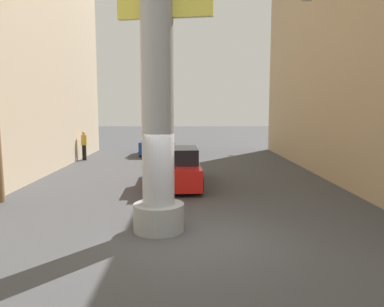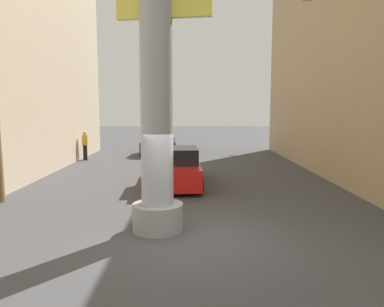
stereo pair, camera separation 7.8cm
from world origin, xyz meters
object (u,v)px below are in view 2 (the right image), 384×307
object	(u,v)px
street_lamp	(342,71)
car_lead	(175,168)
neon_sign_pole	(156,47)
car_far	(159,143)
palm_tree_far_right	(287,97)
pedestrian_far_left	(85,143)

from	to	relation	value
street_lamp	car_lead	world-z (taller)	street_lamp
neon_sign_pole	car_far	distance (m)	16.56
car_lead	car_far	world-z (taller)	same
neon_sign_pole	palm_tree_far_right	distance (m)	20.37
street_lamp	pedestrian_far_left	distance (m)	14.63
car_far	neon_sign_pole	bearing A→B (deg)	-85.46
street_lamp	car_far	size ratio (longest dim) A/B	1.70
neon_sign_pole	street_lamp	xyz separation A→B (m)	(7.32, 6.85, 0.07)
neon_sign_pole	car_far	world-z (taller)	neon_sign_pole
street_lamp	pedestrian_far_left	world-z (taller)	street_lamp
street_lamp	palm_tree_far_right	size ratio (longest dim) A/B	1.27
palm_tree_far_right	pedestrian_far_left	world-z (taller)	palm_tree_far_right
street_lamp	neon_sign_pole	bearing A→B (deg)	-136.90
car_lead	palm_tree_far_right	distance (m)	15.51
neon_sign_pole	palm_tree_far_right	xyz separation A→B (m)	(8.06, 18.69, -0.73)
neon_sign_pole	street_lamp	size ratio (longest dim) A/B	1.34
street_lamp	palm_tree_far_right	distance (m)	11.89
car_lead	palm_tree_far_right	size ratio (longest dim) A/B	0.79
pedestrian_far_left	neon_sign_pole	bearing A→B (deg)	-67.24
car_lead	car_far	xyz separation A→B (m)	(-1.49, 10.36, 0.03)
street_lamp	palm_tree_far_right	xyz separation A→B (m)	(0.75, 11.84, -0.80)
car_far	street_lamp	bearing A→B (deg)	-46.99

